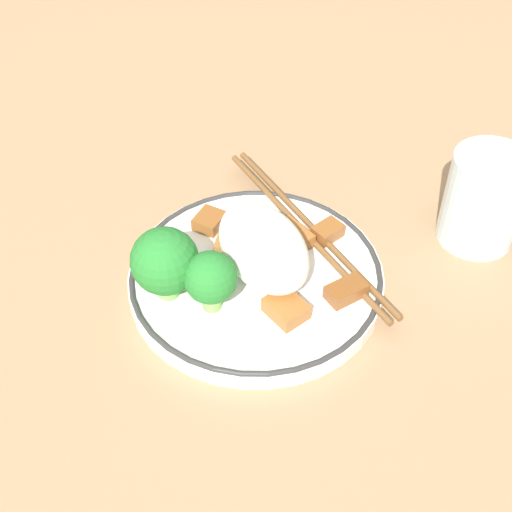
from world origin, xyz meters
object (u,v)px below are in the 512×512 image
at_px(plate, 256,277).
at_px(broccoli_back_left, 165,262).
at_px(drinking_glass, 484,199).
at_px(broccoli_back_center, 210,279).
at_px(chopsticks, 308,229).

xyz_separation_m(plate, broccoli_back_left, (-0.01, -0.07, 0.04)).
bearing_deg(drinking_glass, broccoli_back_center, -94.75).
xyz_separation_m(broccoli_back_left, drinking_glass, (0.05, 0.28, -0.01)).
bearing_deg(drinking_glass, broccoli_back_left, -100.30).
relative_size(plate, broccoli_back_center, 3.94).
xyz_separation_m(broccoli_back_center, chopsticks, (-0.04, 0.11, -0.03)).
bearing_deg(broccoli_back_center, broccoli_back_left, -139.40).
bearing_deg(drinking_glass, plate, -100.42).
relative_size(broccoli_back_left, chopsticks, 0.26).
xyz_separation_m(broccoli_back_left, chopsticks, (-0.01, 0.14, -0.03)).
relative_size(chopsticks, drinking_glass, 2.88).
bearing_deg(broccoli_back_left, drinking_glass, 79.70).
bearing_deg(broccoli_back_center, chopsticks, 109.76).
xyz_separation_m(broccoli_back_center, drinking_glass, (0.02, 0.25, -0.00)).
distance_m(broccoli_back_left, drinking_glass, 0.28).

